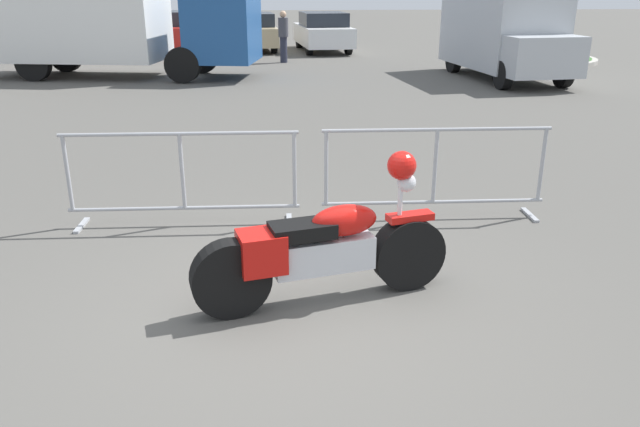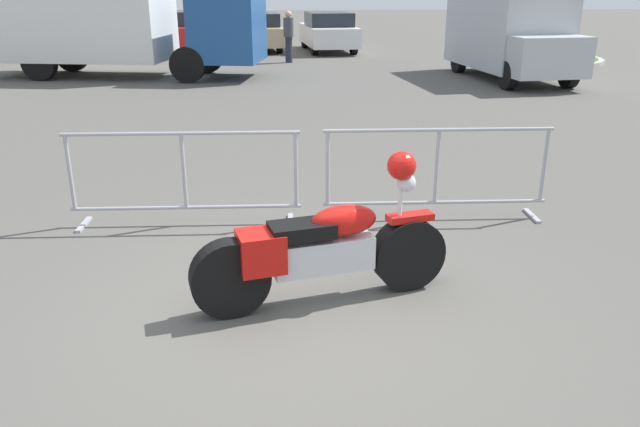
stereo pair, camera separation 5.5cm
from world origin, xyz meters
name	(u,v)px [view 2 (the right image)]	position (x,y,z in m)	size (l,w,h in m)	color
ground_plane	(292,312)	(0.00, 0.00, 0.00)	(120.00, 120.00, 0.00)	#54514C
motorcycle	(323,249)	(0.27, 0.20, 0.48)	(2.22, 0.73, 1.27)	black
crowd_barrier_near	(184,177)	(-1.14, 2.10, 0.56)	(2.57, 0.48, 1.07)	#9EA0A5
crowd_barrier_far	(436,172)	(1.69, 2.10, 0.56)	(2.57, 0.48, 1.07)	#9EA0A5
box_truck	(109,18)	(-4.86, 14.19, 1.64)	(7.96, 3.42, 2.98)	white
delivery_van	(509,33)	(6.34, 13.08, 1.24)	(2.51, 5.19, 2.31)	#B2B7BC
parked_car_maroon	(40,33)	(-9.29, 20.96, 0.75)	(2.16, 4.49, 1.47)	maroon
parked_car_silver	(117,32)	(-6.50, 21.43, 0.72)	(2.09, 4.33, 1.42)	#B7BABF
parked_car_red	(188,31)	(-3.72, 21.39, 0.77)	(2.24, 4.64, 1.52)	#B21E19
parked_car_tan	(258,31)	(-0.94, 21.49, 0.73)	(2.12, 4.40, 1.44)	tan
parked_car_white	(328,32)	(1.85, 20.90, 0.75)	(2.19, 4.53, 1.49)	white
pedestrian	(289,35)	(0.23, 17.25, 0.92)	(0.42, 0.42, 1.69)	#262838
planter_island	(536,52)	(8.78, 17.06, 0.32)	(4.78, 4.78, 1.21)	#ADA89E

